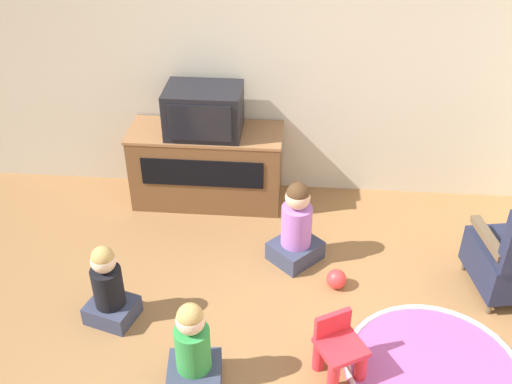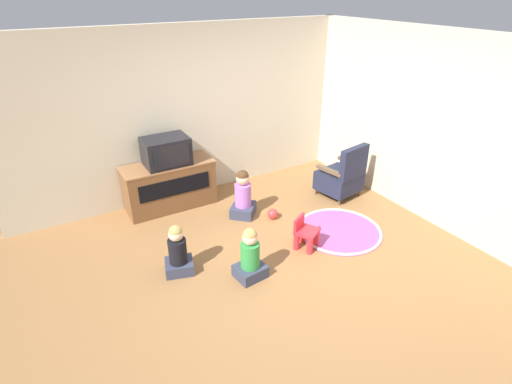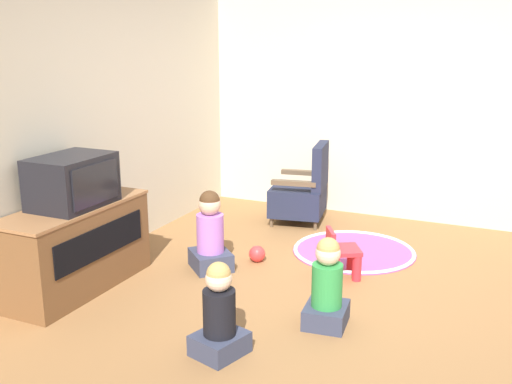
{
  "view_description": "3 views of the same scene",
  "coord_description": "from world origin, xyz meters",
  "px_view_note": "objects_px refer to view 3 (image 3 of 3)",
  "views": [
    {
      "loc": [
        0.05,
        -2.48,
        3.1
      ],
      "look_at": [
        -0.23,
        0.8,
        0.9
      ],
      "focal_mm": 42.0,
      "sensor_mm": 36.0,
      "label": 1
    },
    {
      "loc": [
        -2.31,
        -3.21,
        3.02
      ],
      "look_at": [
        -0.09,
        0.6,
        0.69
      ],
      "focal_mm": 28.0,
      "sensor_mm": 36.0,
      "label": 2
    },
    {
      "loc": [
        -4.29,
        -1.2,
        2.0
      ],
      "look_at": [
        -0.28,
        0.63,
        0.84
      ],
      "focal_mm": 42.0,
      "sensor_mm": 36.0,
      "label": 3
    }
  ],
  "objects_px": {
    "child_watching_center": "(210,235)",
    "toy_ball": "(257,254)",
    "television": "(73,181)",
    "child_watching_right": "(327,288)",
    "black_armchair": "(302,193)",
    "child_watching_left": "(219,315)",
    "tv_cabinet": "(76,246)",
    "yellow_kid_chair": "(342,256)"
  },
  "relations": [
    {
      "from": "child_watching_center",
      "to": "yellow_kid_chair",
      "type": "bearing_deg",
      "value": -121.29
    },
    {
      "from": "tv_cabinet",
      "to": "yellow_kid_chair",
      "type": "height_order",
      "value": "tv_cabinet"
    },
    {
      "from": "child_watching_left",
      "to": "toy_ball",
      "type": "distance_m",
      "value": 1.66
    },
    {
      "from": "child_watching_right",
      "to": "child_watching_center",
      "type": "bearing_deg",
      "value": 58.49
    },
    {
      "from": "black_armchair",
      "to": "toy_ball",
      "type": "relative_size",
      "value": 5.86
    },
    {
      "from": "tv_cabinet",
      "to": "toy_ball",
      "type": "height_order",
      "value": "tv_cabinet"
    },
    {
      "from": "toy_ball",
      "to": "child_watching_right",
      "type": "bearing_deg",
      "value": -133.73
    },
    {
      "from": "black_armchair",
      "to": "yellow_kid_chair",
      "type": "distance_m",
      "value": 1.56
    },
    {
      "from": "television",
      "to": "black_armchair",
      "type": "relative_size",
      "value": 0.72
    },
    {
      "from": "toy_ball",
      "to": "black_armchair",
      "type": "bearing_deg",
      "value": 1.97
    },
    {
      "from": "tv_cabinet",
      "to": "toy_ball",
      "type": "bearing_deg",
      "value": -43.8
    },
    {
      "from": "child_watching_right",
      "to": "toy_ball",
      "type": "relative_size",
      "value": 4.34
    },
    {
      "from": "television",
      "to": "child_watching_right",
      "type": "height_order",
      "value": "television"
    },
    {
      "from": "television",
      "to": "child_watching_left",
      "type": "height_order",
      "value": "television"
    },
    {
      "from": "child_watching_left",
      "to": "child_watching_center",
      "type": "xyz_separation_m",
      "value": [
        1.26,
        0.76,
        0.03
      ]
    },
    {
      "from": "yellow_kid_chair",
      "to": "toy_ball",
      "type": "relative_size",
      "value": 2.8
    },
    {
      "from": "black_armchair",
      "to": "child_watching_left",
      "type": "distance_m",
      "value": 2.92
    },
    {
      "from": "black_armchair",
      "to": "child_watching_left",
      "type": "bearing_deg",
      "value": -0.36
    },
    {
      "from": "toy_ball",
      "to": "yellow_kid_chair",
      "type": "bearing_deg",
      "value": -90.96
    },
    {
      "from": "child_watching_left",
      "to": "black_armchair",
      "type": "bearing_deg",
      "value": 26.31
    },
    {
      "from": "television",
      "to": "child_watching_left",
      "type": "relative_size",
      "value": 1.0
    },
    {
      "from": "child_watching_left",
      "to": "toy_ball",
      "type": "height_order",
      "value": "child_watching_left"
    },
    {
      "from": "child_watching_right",
      "to": "black_armchair",
      "type": "bearing_deg",
      "value": 18.03
    },
    {
      "from": "tv_cabinet",
      "to": "black_armchair",
      "type": "distance_m",
      "value": 2.64
    },
    {
      "from": "child_watching_center",
      "to": "toy_ball",
      "type": "xyz_separation_m",
      "value": [
        0.32,
        -0.3,
        -0.23
      ]
    },
    {
      "from": "tv_cabinet",
      "to": "television",
      "type": "distance_m",
      "value": 0.54
    },
    {
      "from": "television",
      "to": "black_armchair",
      "type": "distance_m",
      "value": 2.69
    },
    {
      "from": "black_armchair",
      "to": "yellow_kid_chair",
      "type": "bearing_deg",
      "value": 22.53
    },
    {
      "from": "television",
      "to": "child_watching_center",
      "type": "bearing_deg",
      "value": -43.07
    },
    {
      "from": "television",
      "to": "child_watching_center",
      "type": "relative_size",
      "value": 0.89
    },
    {
      "from": "tv_cabinet",
      "to": "child_watching_left",
      "type": "relative_size",
      "value": 2.1
    },
    {
      "from": "toy_ball",
      "to": "child_watching_center",
      "type": "bearing_deg",
      "value": 136.09
    },
    {
      "from": "tv_cabinet",
      "to": "child_watching_center",
      "type": "height_order",
      "value": "child_watching_center"
    },
    {
      "from": "child_watching_center",
      "to": "toy_ball",
      "type": "height_order",
      "value": "child_watching_center"
    },
    {
      "from": "black_armchair",
      "to": "yellow_kid_chair",
      "type": "height_order",
      "value": "black_armchair"
    },
    {
      "from": "television",
      "to": "toy_ball",
      "type": "distance_m",
      "value": 1.76
    },
    {
      "from": "television",
      "to": "child_watching_center",
      "type": "height_order",
      "value": "television"
    },
    {
      "from": "yellow_kid_chair",
      "to": "toy_ball",
      "type": "height_order",
      "value": "yellow_kid_chair"
    },
    {
      "from": "tv_cabinet",
      "to": "television",
      "type": "xyz_separation_m",
      "value": [
        0.0,
        -0.02,
        0.54
      ]
    },
    {
      "from": "child_watching_left",
      "to": "toy_ball",
      "type": "relative_size",
      "value": 4.21
    },
    {
      "from": "tv_cabinet",
      "to": "child_watching_left",
      "type": "xyz_separation_m",
      "value": [
        -0.45,
        -1.54,
        -0.09
      ]
    },
    {
      "from": "black_armchair",
      "to": "child_watching_right",
      "type": "xyz_separation_m",
      "value": [
        -2.2,
        -0.99,
        -0.05
      ]
    }
  ]
}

